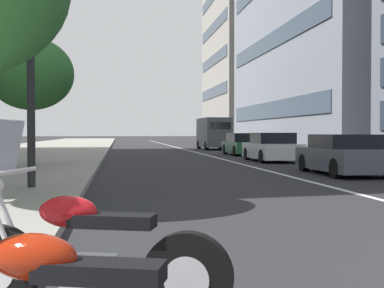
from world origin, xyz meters
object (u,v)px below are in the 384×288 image
motorcycle_far_end_row (85,258)px  car_lead_in_lane (343,155)px  street_tree_far_plaza (31,74)px  delivery_van_ahead (214,133)px  car_approaching_light (243,145)px  car_mid_block_traffic (272,148)px

motorcycle_far_end_row → car_lead_in_lane: (12.35, -7.67, 0.19)m
car_lead_in_lane → street_tree_far_plaza: (3.34, 10.62, 2.91)m
car_lead_in_lane → street_tree_far_plaza: size_ratio=0.93×
car_lead_in_lane → delivery_van_ahead: 25.74m
motorcycle_far_end_row → car_approaching_light: 28.40m
motorcycle_far_end_row → car_lead_in_lane: bearing=-104.0°
motorcycle_far_end_row → car_mid_block_traffic: 21.60m
car_mid_block_traffic → car_approaching_light: car_mid_block_traffic is taller
car_mid_block_traffic → car_lead_in_lane: bearing=-179.2°
car_approaching_light → street_tree_far_plaza: size_ratio=0.95×
car_approaching_light → delivery_van_ahead: size_ratio=0.89×
motorcycle_far_end_row → car_approaching_light: motorcycle_far_end_row is taller
car_lead_in_lane → street_tree_far_plaza: 11.50m
motorcycle_far_end_row → street_tree_far_plaza: bearing=-61.5°
car_lead_in_lane → car_approaching_light: size_ratio=0.98×
car_mid_block_traffic → delivery_van_ahead: delivery_van_ahead is taller
motorcycle_far_end_row → car_approaching_light: bearing=-88.3°
car_approaching_light → street_tree_far_plaza: street_tree_far_plaza is taller
motorcycle_far_end_row → street_tree_far_plaza: street_tree_far_plaza is taller
car_lead_in_lane → car_mid_block_traffic: size_ratio=1.00×
motorcycle_far_end_row → car_mid_block_traffic: bearing=-92.7°
car_mid_block_traffic → street_tree_far_plaza: street_tree_far_plaza is taller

